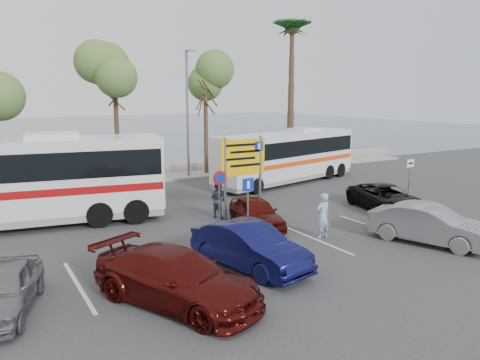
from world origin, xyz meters
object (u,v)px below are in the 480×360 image
pedestrian_near (323,216)px  pedestrian_far (218,200)px  coach_bus_right (287,158)px  car_silver_a (2,289)px  car_blue (250,246)px  car_maroon (176,278)px  direction_sign (243,163)px  car_red (256,213)px  car_silver_b (430,225)px  street_lamp_right (188,107)px  coach_bus_left (6,185)px  suv_black (386,198)px

pedestrian_near → pedestrian_far: bearing=-70.8°
coach_bus_right → car_silver_a: size_ratio=2.93×
car_silver_a → pedestrian_far: size_ratio=2.28×
car_blue → pedestrian_far: (2.00, 5.96, 0.11)m
car_blue → car_maroon: 3.23m
direction_sign → car_maroon: direction_sign is taller
car_red → car_silver_b: car_silver_b is taller
car_silver_a → pedestrian_near: size_ratio=2.10×
pedestrian_far → street_lamp_right: bearing=-40.2°
direction_sign → street_lamp_right: bearing=79.1°
street_lamp_right → pedestrian_near: (-1.00, -14.57, -3.72)m
coach_bus_left → suv_black: coach_bus_left is taller
street_lamp_right → car_maroon: bearing=-115.1°
coach_bus_left → car_red: coach_bus_left is taller
street_lamp_right → pedestrian_far: 10.96m
car_blue → pedestrian_near: bearing=5.0°
suv_black → car_silver_b: bearing=-104.9°
car_red → car_silver_a: bearing=-149.8°
street_lamp_right → car_silver_a: 19.84m
car_silver_a → street_lamp_right: bearing=70.4°
coach_bus_left → coach_bus_right: size_ratio=1.17×
pedestrian_near → street_lamp_right: bearing=-97.6°
street_lamp_right → car_silver_b: 17.57m
direction_sign → pedestrian_near: direction_sign is taller
car_blue → car_silver_b: 7.12m
car_silver_b → pedestrian_near: pedestrian_near is taller
coach_bus_right → car_red: size_ratio=2.97×
car_maroon → suv_black: car_maroon is taller
street_lamp_right → coach_bus_right: bearing=-45.9°
car_silver_b → pedestrian_near: size_ratio=2.46×
coach_bus_left → suv_black: size_ratio=2.86×
street_lamp_right → direction_sign: bearing=-100.9°
car_red → direction_sign: bearing=88.6°
street_lamp_right → coach_bus_left: street_lamp_right is taller
car_silver_a → car_silver_b: (13.98, -1.69, 0.08)m
suv_black → pedestrian_far: bearing=173.0°
coach_bus_left → car_silver_a: size_ratio=3.42×
car_red → pedestrian_near: size_ratio=2.07×
car_silver_a → coach_bus_left: bearing=103.1°
coach_bus_left → car_blue: 10.80m
direction_sign → car_silver_b: bearing=-59.1°
pedestrian_near → pedestrian_far: size_ratio=1.09×
coach_bus_left → car_blue: (6.20, -8.78, -1.09)m
car_red → car_silver_b: size_ratio=0.84×
coach_bus_right → car_red: bearing=-133.0°
car_blue → car_silver_b: size_ratio=0.99×
suv_black → pedestrian_near: 5.73m
direction_sign → car_maroon: bearing=-131.8°
coach_bus_left → pedestrian_near: bearing=-36.5°
car_silver_a → suv_black: 16.58m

